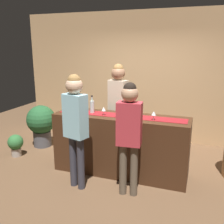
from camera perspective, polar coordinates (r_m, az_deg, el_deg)
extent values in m
plane|color=brown|center=(4.59, 1.82, -13.19)|extent=(10.00, 10.00, 0.00)
cube|color=tan|center=(5.95, 7.62, 7.71)|extent=(6.00, 0.12, 2.90)
cube|color=#3D2314|center=(4.38, 1.87, -7.27)|extent=(2.25, 0.60, 1.02)
cube|color=maroon|center=(4.22, 1.93, -0.79)|extent=(2.14, 0.28, 0.01)
cylinder|color=#B2C6C1|center=(4.38, -4.45, 1.12)|extent=(0.07, 0.07, 0.21)
cylinder|color=#B2C6C1|center=(4.35, -4.49, 2.95)|extent=(0.03, 0.03, 0.08)
cylinder|color=black|center=(4.34, -4.50, 3.55)|extent=(0.03, 0.03, 0.02)
cylinder|color=#194723|center=(4.55, -9.24, 1.47)|extent=(0.07, 0.07, 0.21)
cylinder|color=#194723|center=(4.52, -9.31, 3.23)|extent=(0.03, 0.03, 0.08)
cylinder|color=black|center=(4.51, -9.33, 3.81)|extent=(0.03, 0.03, 0.02)
cylinder|color=silver|center=(4.01, 9.20, -1.78)|extent=(0.06, 0.06, 0.00)
cylinder|color=silver|center=(4.00, 9.22, -1.23)|extent=(0.01, 0.01, 0.08)
cone|color=silver|center=(3.98, 9.26, -0.26)|extent=(0.07, 0.07, 0.06)
cylinder|color=silver|center=(4.24, -1.86, -0.74)|extent=(0.06, 0.06, 0.00)
cylinder|color=silver|center=(4.23, -1.86, -0.22)|extent=(0.01, 0.01, 0.08)
cone|color=silver|center=(4.21, -1.87, 0.70)|extent=(0.07, 0.07, 0.06)
cylinder|color=#26262B|center=(4.96, 2.10, -5.69)|extent=(0.11, 0.11, 0.85)
cylinder|color=#26262B|center=(5.03, 0.53, -5.36)|extent=(0.11, 0.11, 0.85)
cube|color=beige|center=(4.79, 1.36, 3.09)|extent=(0.38, 0.27, 0.67)
sphere|color=#9E7051|center=(4.72, 1.39, 8.63)|extent=(0.26, 0.26, 0.26)
sphere|color=olive|center=(4.72, 1.40, 9.48)|extent=(0.20, 0.20, 0.20)
cylinder|color=brown|center=(3.83, 2.47, -12.58)|extent=(0.11, 0.11, 0.78)
cylinder|color=brown|center=(3.80, 4.89, -12.83)|extent=(0.11, 0.11, 0.78)
cube|color=#B7333D|center=(3.55, 3.85, -2.66)|extent=(0.36, 0.23, 0.61)
sphere|color=tan|center=(3.45, 3.97, 4.08)|extent=(0.23, 0.23, 0.23)
sphere|color=black|center=(3.44, 3.99, 5.13)|extent=(0.18, 0.18, 0.18)
cylinder|color=#33333D|center=(4.07, -8.61, -10.70)|extent=(0.11, 0.11, 0.82)
cylinder|color=#33333D|center=(3.97, -6.94, -11.31)|extent=(0.11, 0.11, 0.82)
cube|color=#99D1E0|center=(3.77, -8.16, -0.89)|extent=(0.38, 0.29, 0.65)
sphere|color=#DBAD89|center=(3.68, -8.40, 5.82)|extent=(0.24, 0.24, 0.24)
sphere|color=olive|center=(3.67, -8.44, 6.86)|extent=(0.19, 0.19, 0.19)
cylinder|color=#4C4C51|center=(5.86, -15.20, -5.68)|extent=(0.38, 0.38, 0.33)
sphere|color=#23562D|center=(5.73, -15.48, -1.64)|extent=(0.62, 0.62, 0.62)
cylinder|color=#9E9389|center=(5.52, -20.47, -8.31)|extent=(0.19, 0.19, 0.16)
sphere|color=#2D6633|center=(5.45, -20.66, -6.27)|extent=(0.30, 0.30, 0.30)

